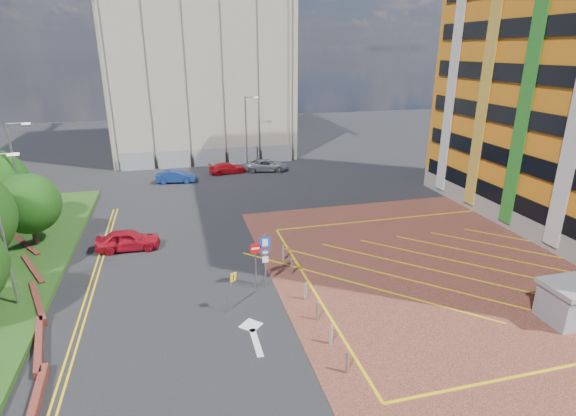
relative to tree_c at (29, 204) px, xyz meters
name	(u,v)px	position (x,y,z in m)	size (l,w,h in m)	color
ground	(261,296)	(13.50, -10.00, -3.19)	(140.00, 140.00, 0.00)	black
forecourt	(481,267)	(27.50, -10.00, -3.18)	(26.00, 26.00, 0.02)	brown
retaining_wall	(33,303)	(1.70, -8.00, -2.99)	(6.06, 20.33, 0.40)	brown
tree_c	(29,204)	(0.00, 0.00, 0.00)	(4.00, 4.00, 4.90)	#3D2B1C
lamp_left_near	(2,225)	(1.08, -8.00, 1.47)	(1.53, 0.16, 8.00)	#9EA0A8
lamp_left_far	(18,175)	(-0.92, 2.00, 1.47)	(1.53, 0.16, 8.00)	#9EA0A8
lamp_back	(247,130)	(17.58, 18.00, 1.17)	(1.53, 0.16, 8.00)	#9EA0A8
sign_cluster	(262,256)	(13.80, -9.02, -1.24)	(1.17, 0.12, 3.20)	#9EA0A8
warning_sign	(231,287)	(11.77, -11.16, -1.76)	(0.66, 0.40, 2.25)	#9EA0A8
bollard_row	(310,298)	(15.80, -11.67, -2.72)	(0.14, 11.14, 0.90)	#9EA0A8
construction_building	(198,64)	(13.50, 30.00, 7.81)	(21.20, 19.20, 22.00)	#AA9F8B
construction_fence	(219,157)	(14.50, 20.00, -2.19)	(21.60, 0.06, 2.00)	gray
car_red_left	(128,240)	(6.06, -1.79, -2.49)	(1.66, 4.13, 1.41)	#B10F1F
car_blue_back	(176,176)	(9.52, 13.95, -2.55)	(1.36, 3.89, 1.28)	navy
car_red_back	(227,168)	(15.04, 16.26, -2.62)	(1.61, 3.97, 1.15)	red
car_silver_back	(267,165)	(19.39, 16.19, -2.55)	(2.14, 4.64, 1.29)	#9FA1A6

